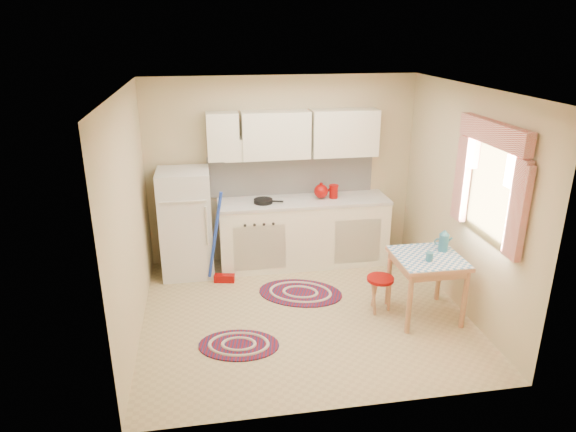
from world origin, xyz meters
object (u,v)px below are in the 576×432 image
Objects in this scene: base_cabinets at (303,233)px; table at (425,286)px; fridge at (186,223)px; stool at (379,294)px.

table is at bearing -55.60° from base_cabinets.
base_cabinets is (1.55, 0.05, -0.26)m from fridge.
base_cabinets is at bearing 1.85° from fridge.
base_cabinets is 3.12× the size of table.
stool is (0.61, -1.40, -0.23)m from base_cabinets.
fridge is 3.05m from table.
fridge is 1.57m from base_cabinets.
stool is at bearing 159.35° from table.
fridge reaches higher than stool.
stool is at bearing -31.97° from fridge.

